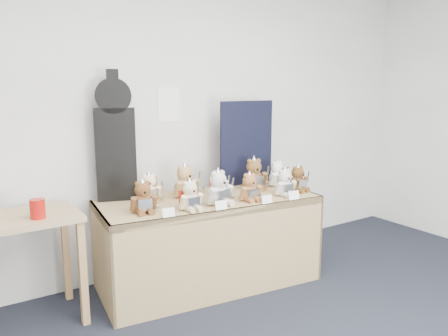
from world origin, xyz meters
TOP-DOWN VIEW (x-y plane):
  - room_shell at (0.11, 2.49)m, footprint 6.00×6.00m
  - display_table at (0.20, 1.92)m, footprint 1.87×0.95m
  - side_table at (-1.30, 2.12)m, footprint 0.96×0.55m
  - guitar_case at (-0.43, 2.35)m, footprint 0.33×0.19m
  - navy_board at (0.79, 2.26)m, footprint 0.59×0.03m
  - red_cup at (-1.11, 2.00)m, footprint 0.10×0.10m
  - teddy_front_far_left at (-0.40, 1.90)m, footprint 0.22×0.19m
  - teddy_front_left at (-0.08, 1.77)m, footprint 0.21×0.18m
  - teddy_front_centre at (0.18, 1.78)m, footprint 0.26×0.22m
  - teddy_front_right at (0.45, 1.74)m, footprint 0.21×0.18m
  - teddy_front_far_right at (0.80, 1.72)m, footprint 0.21×0.17m
  - teddy_front_end at (1.00, 1.78)m, footprint 0.21×0.17m
  - teddy_back_left at (-0.24, 2.17)m, footprint 0.21×0.20m
  - teddy_back_centre_left at (0.07, 2.13)m, footprint 0.26×0.22m
  - teddy_back_centre_right at (0.36, 2.08)m, footprint 0.19×0.16m
  - teddy_back_right at (0.72, 2.05)m, footprint 0.26×0.23m
  - teddy_back_end at (0.98, 2.03)m, footprint 0.22×0.19m
  - teddy_back_far_left at (-0.20, 2.19)m, footprint 0.19×0.17m
  - entry_card_a at (-0.30, 1.69)m, footprint 0.09×0.03m
  - entry_card_b at (0.11, 1.64)m, footprint 0.10×0.03m
  - entry_card_c at (0.51, 1.60)m, footprint 0.09×0.03m
  - entry_card_d at (0.77, 1.57)m, footprint 0.10×0.03m

SIDE VIEW (x-z plane):
  - display_table at x=0.20m, z-range 0.21..0.96m
  - side_table at x=-1.30m, z-range 0.27..1.07m
  - entry_card_c at x=0.51m, z-range 0.75..0.82m
  - entry_card_a at x=-0.30m, z-range 0.75..0.82m
  - entry_card_b at x=0.11m, z-range 0.75..0.82m
  - entry_card_d at x=0.77m, z-range 0.75..0.82m
  - teddy_back_far_left at x=-0.20m, z-range 0.72..0.95m
  - teddy_back_centre_right at x=0.36m, z-range 0.72..0.96m
  - teddy_front_left at x=-0.08m, z-range 0.72..0.98m
  - teddy_front_end at x=1.00m, z-range 0.72..0.98m
  - teddy_front_right at x=0.45m, z-range 0.72..0.98m
  - teddy_front_far_right at x=0.80m, z-range 0.72..0.98m
  - teddy_back_left at x=-0.24m, z-range 0.72..0.98m
  - teddy_back_end at x=0.98m, z-range 0.72..0.99m
  - teddy_front_far_left at x=-0.40m, z-range 0.72..0.99m
  - red_cup at x=-1.11m, z-range 0.80..0.93m
  - teddy_front_centre at x=0.18m, z-range 0.72..1.03m
  - teddy_back_centre_left at x=0.07m, z-range 0.72..1.03m
  - teddy_back_right at x=0.72m, z-range 0.72..1.03m
  - navy_board at x=0.79m, z-range 0.75..1.53m
  - guitar_case at x=-0.43m, z-range 0.74..1.78m
  - room_shell at x=0.11m, z-range -1.50..4.50m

